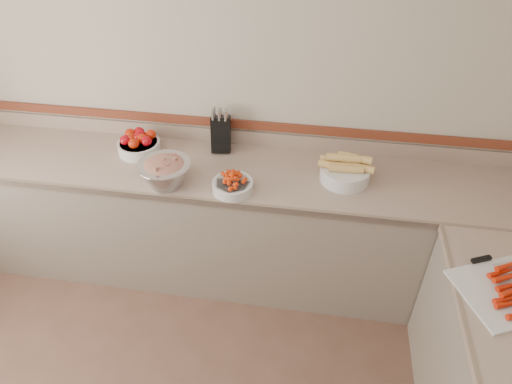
# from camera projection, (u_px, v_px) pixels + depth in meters

# --- Properties ---
(back_wall) EXTENTS (4.00, 0.00, 4.00)m
(back_wall) POSITION_uv_depth(u_px,v_px,m) (217.00, 87.00, 2.87)
(back_wall) COLOR #B5A895
(back_wall) RESTS_ON ground_plane
(counter_back) EXTENTS (4.00, 0.65, 1.08)m
(counter_back) POSITION_uv_depth(u_px,v_px,m) (213.00, 221.00, 3.14)
(counter_back) COLOR gray
(counter_back) RESTS_ON ground_plane
(knife_block) EXTENTS (0.15, 0.17, 0.30)m
(knife_block) POSITION_uv_depth(u_px,v_px,m) (221.00, 133.00, 2.96)
(knife_block) COLOR black
(knife_block) RESTS_ON counter_back
(tomato_bowl) EXTENTS (0.28, 0.28, 0.14)m
(tomato_bowl) POSITION_uv_depth(u_px,v_px,m) (139.00, 143.00, 2.98)
(tomato_bowl) COLOR silver
(tomato_bowl) RESTS_ON counter_back
(cherry_tomato_bowl) EXTENTS (0.24, 0.24, 0.13)m
(cherry_tomato_bowl) POSITION_uv_depth(u_px,v_px,m) (233.00, 184.00, 2.65)
(cherry_tomato_bowl) COLOR silver
(cherry_tomato_bowl) RESTS_ON counter_back
(corn_bowl) EXTENTS (0.33, 0.30, 0.18)m
(corn_bowl) POSITION_uv_depth(u_px,v_px,m) (345.00, 170.00, 2.73)
(corn_bowl) COLOR silver
(corn_bowl) RESTS_ON counter_back
(rhubarb_bowl) EXTENTS (0.31, 0.31, 0.18)m
(rhubarb_bowl) POSITION_uv_depth(u_px,v_px,m) (165.00, 171.00, 2.68)
(rhubarb_bowl) COLOR #B2B2BA
(rhubarb_bowl) RESTS_ON counter_back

